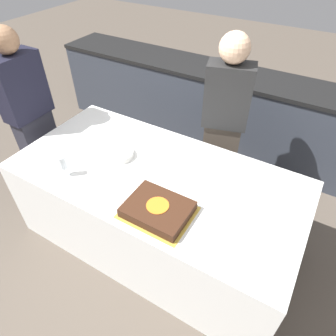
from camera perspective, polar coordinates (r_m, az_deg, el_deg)
The scene contains 9 objects.
ground_plane at distance 2.76m, azimuth -1.97°, elevation -12.85°, with size 14.00×14.00×0.00m, color brown.
back_counter at distance 3.56m, azimuth 11.95°, elevation 10.41°, with size 4.40×0.58×0.92m.
dining_table at distance 2.46m, azimuth -2.17°, elevation -7.62°, with size 2.16×1.06×0.76m.
cake at distance 1.90m, azimuth -1.96°, elevation -7.85°, with size 0.44×0.35×0.07m.
plate_stack at distance 2.35m, azimuth -9.19°, elevation 2.61°, with size 0.21×0.21×0.04m.
wine_glass at distance 2.23m, azimuth -19.45°, elevation 0.89°, with size 0.06×0.06×0.17m.
side_plate_near_cake at distance 2.10m, azimuth 3.65°, elevation -3.14°, with size 0.20×0.20×0.00m.
person_cutting_cake at distance 2.61m, azimuth 10.59°, elevation 8.26°, with size 0.40×0.29×1.59m.
person_seated_left at distance 2.94m, azimuth -24.63°, elevation 8.74°, with size 0.21×0.39×1.60m.
Camera 1 is at (0.90, -1.35, 2.23)m, focal length 32.00 mm.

